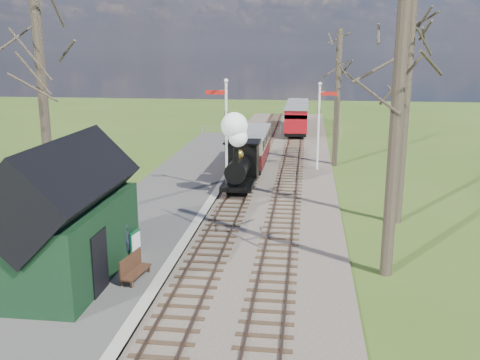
# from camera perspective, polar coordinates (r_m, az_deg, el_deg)

# --- Properties ---
(ground) EXTENTS (140.00, 140.00, 0.00)m
(ground) POSITION_cam_1_polar(r_m,az_deg,el_deg) (14.80, -8.37, -18.02)
(ground) COLOR #38531A
(ground) RESTS_ON ground
(distant_hills) EXTENTS (114.40, 48.00, 22.02)m
(distant_hills) POSITION_cam_1_polar(r_m,az_deg,el_deg) (80.14, 5.33, -3.53)
(distant_hills) COLOR #385B23
(distant_hills) RESTS_ON ground
(ballast_bed) EXTENTS (8.00, 60.00, 0.10)m
(ballast_bed) POSITION_cam_1_polar(r_m,az_deg,el_deg) (34.99, 3.29, 1.14)
(ballast_bed) COLOR brown
(ballast_bed) RESTS_ON ground
(track_near) EXTENTS (1.60, 60.00, 0.15)m
(track_near) POSITION_cam_1_polar(r_m,az_deg,el_deg) (35.09, 1.17, 1.28)
(track_near) COLOR brown
(track_near) RESTS_ON ground
(track_far) EXTENTS (1.60, 60.00, 0.15)m
(track_far) POSITION_cam_1_polar(r_m,az_deg,el_deg) (34.92, 5.42, 1.16)
(track_far) COLOR brown
(track_far) RESTS_ON ground
(platform) EXTENTS (5.00, 44.00, 0.20)m
(platform) POSITION_cam_1_polar(r_m,az_deg,el_deg) (28.07, -7.70, -2.09)
(platform) COLOR #474442
(platform) RESTS_ON ground
(coping_strip) EXTENTS (0.40, 44.00, 0.21)m
(coping_strip) POSITION_cam_1_polar(r_m,az_deg,el_deg) (27.58, -3.08, -2.26)
(coping_strip) COLOR #B2AD9E
(coping_strip) RESTS_ON ground
(station_shed) EXTENTS (3.25, 6.30, 4.78)m
(station_shed) POSITION_cam_1_polar(r_m,az_deg,el_deg) (18.72, -18.12, -3.95)
(station_shed) COLOR black
(station_shed) RESTS_ON platform
(semaphore_near) EXTENTS (1.22, 0.24, 6.22)m
(semaphore_near) POSITION_cam_1_polar(r_m,az_deg,el_deg) (28.69, -1.61, 5.58)
(semaphore_near) COLOR silver
(semaphore_near) RESTS_ON ground
(semaphore_far) EXTENTS (1.22, 0.24, 5.72)m
(semaphore_far) POSITION_cam_1_polar(r_m,az_deg,el_deg) (34.35, 8.52, 6.37)
(semaphore_far) COLOR silver
(semaphore_far) RESTS_ON ground
(bare_trees) EXTENTS (15.51, 22.39, 12.00)m
(bare_trees) POSITION_cam_1_polar(r_m,az_deg,el_deg) (22.41, 1.40, 7.32)
(bare_trees) COLOR #382D23
(bare_trees) RESTS_ON ground
(fence_line) EXTENTS (12.60, 0.08, 1.00)m
(fence_line) POSITION_cam_1_polar(r_m,az_deg,el_deg) (48.70, 3.28, 5.37)
(fence_line) COLOR slate
(fence_line) RESTS_ON ground
(locomotive) EXTENTS (1.77, 4.12, 4.41)m
(locomotive) POSITION_cam_1_polar(r_m,az_deg,el_deg) (29.03, -0.05, 2.52)
(locomotive) COLOR black
(locomotive) RESTS_ON ground
(coach) EXTENTS (2.06, 7.06, 2.17)m
(coach) POSITION_cam_1_polar(r_m,az_deg,el_deg) (35.04, 1.22, 3.59)
(coach) COLOR black
(coach) RESTS_ON ground
(red_carriage_a) EXTENTS (2.06, 5.09, 2.16)m
(red_carriage_a) POSITION_cam_1_polar(r_m,az_deg,el_deg) (48.29, 6.02, 6.38)
(red_carriage_a) COLOR black
(red_carriage_a) RESTS_ON ground
(red_carriage_b) EXTENTS (2.06, 5.09, 2.16)m
(red_carriage_b) POSITION_cam_1_polar(r_m,az_deg,el_deg) (53.75, 6.16, 7.14)
(red_carriage_b) COLOR black
(red_carriage_b) RESTS_ON ground
(sign_board) EXTENTS (0.22, 0.69, 1.01)m
(sign_board) POSITION_cam_1_polar(r_m,az_deg,el_deg) (20.37, -11.11, -6.70)
(sign_board) COLOR #0E4125
(sign_board) RESTS_ON platform
(bench) EXTENTS (0.66, 1.55, 0.86)m
(bench) POSITION_cam_1_polar(r_m,az_deg,el_deg) (18.57, -11.34, -9.14)
(bench) COLOR #412517
(bench) RESTS_ON platform
(person) EXTENTS (0.40, 0.55, 1.37)m
(person) POSITION_cam_1_polar(r_m,az_deg,el_deg) (20.13, -11.97, -6.45)
(person) COLOR #1A1D30
(person) RESTS_ON platform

